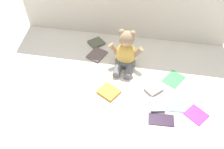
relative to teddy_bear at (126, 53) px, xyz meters
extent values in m
plane|color=silver|center=(-0.07, -0.10, -0.10)|extent=(3.20, 3.20, 0.00)
ellipsoid|color=#E5B24C|center=(0.00, 0.01, -0.01)|extent=(0.13, 0.10, 0.16)
ellipsoid|color=slate|center=(0.00, 0.00, -0.07)|extent=(0.14, 0.11, 0.06)
sphere|color=#9E7F5B|center=(0.00, 0.00, 0.11)|extent=(0.10, 0.10, 0.09)
ellipsoid|color=tan|center=(0.00, -0.03, 0.10)|extent=(0.04, 0.03, 0.03)
sphere|color=#9E7F5B|center=(-0.03, 0.02, 0.14)|extent=(0.04, 0.04, 0.03)
sphere|color=#9E7F5B|center=(0.03, 0.01, 0.14)|extent=(0.04, 0.04, 0.03)
cylinder|color=#9E7F5B|center=(-0.07, 0.01, 0.02)|extent=(0.08, 0.04, 0.09)
cylinder|color=#9E7F5B|center=(0.07, 0.00, 0.02)|extent=(0.08, 0.04, 0.09)
cylinder|color=slate|center=(-0.04, -0.08, -0.07)|extent=(0.05, 0.09, 0.04)
cylinder|color=slate|center=(0.03, -0.08, -0.07)|extent=(0.05, 0.09, 0.04)
cube|color=green|center=(0.31, -0.07, -0.09)|extent=(0.15, 0.16, 0.01)
cube|color=black|center=(0.24, -0.38, -0.09)|extent=(0.13, 0.08, 0.01)
cube|color=#A49292|center=(0.19, -0.18, -0.09)|extent=(0.11, 0.11, 0.02)
cube|color=purple|center=(0.42, -0.31, -0.09)|extent=(0.14, 0.14, 0.01)
cube|color=#665251|center=(-0.20, 0.06, -0.09)|extent=(0.13, 0.15, 0.01)
cube|color=orange|center=(-0.06, -0.25, -0.09)|extent=(0.14, 0.14, 0.02)
cube|color=#77B3DE|center=(0.31, -0.27, -0.09)|extent=(0.10, 0.10, 0.01)
cube|color=#575845|center=(-0.23, 0.18, -0.09)|extent=(0.13, 0.13, 0.02)
cube|color=#9A999F|center=(0.21, -0.29, -0.09)|extent=(0.09, 0.11, 0.02)
camera|label=1|loc=(0.10, -1.04, 0.88)|focal=35.72mm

